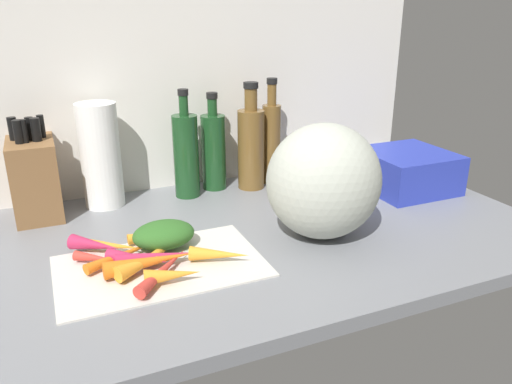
% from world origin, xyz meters
% --- Properties ---
extents(ground_plane, '(1.70, 0.80, 0.03)m').
position_xyz_m(ground_plane, '(0.00, 0.00, -0.01)').
color(ground_plane, slate).
extents(wall_back, '(1.70, 0.03, 0.60)m').
position_xyz_m(wall_back, '(0.00, 0.39, 0.30)').
color(wall_back, silver).
rests_on(wall_back, ground_plane).
extents(cutting_board, '(0.41, 0.26, 0.01)m').
position_xyz_m(cutting_board, '(-0.07, -0.10, 0.00)').
color(cutting_board, beige).
rests_on(cutting_board, ground_plane).
extents(carrot_0, '(0.12, 0.10, 0.02)m').
position_xyz_m(carrot_0, '(-0.15, 0.00, 0.02)').
color(carrot_0, orange).
rests_on(carrot_0, cutting_board).
extents(carrot_1, '(0.14, 0.15, 0.03)m').
position_xyz_m(carrot_1, '(-0.08, -0.15, 0.02)').
color(carrot_1, red).
rests_on(carrot_1, cutting_board).
extents(carrot_2, '(0.10, 0.11, 0.02)m').
position_xyz_m(carrot_2, '(-0.04, -0.04, 0.02)').
color(carrot_2, orange).
rests_on(carrot_2, cutting_board).
extents(carrot_3, '(0.11, 0.08, 0.03)m').
position_xyz_m(carrot_3, '(-0.11, -0.12, 0.02)').
color(carrot_3, orange).
rests_on(carrot_3, cutting_board).
extents(carrot_4, '(0.17, 0.09, 0.02)m').
position_xyz_m(carrot_4, '(-0.13, -0.05, 0.02)').
color(carrot_4, orange).
rests_on(carrot_4, cutting_board).
extents(carrot_5, '(0.14, 0.03, 0.02)m').
position_xyz_m(carrot_5, '(-0.05, 0.01, 0.02)').
color(carrot_5, orange).
rests_on(carrot_5, cutting_board).
extents(carrot_6, '(0.17, 0.06, 0.03)m').
position_xyz_m(carrot_6, '(-0.07, -0.09, 0.02)').
color(carrot_6, '#B2264C').
rests_on(carrot_6, cutting_board).
extents(carrot_7, '(0.12, 0.08, 0.03)m').
position_xyz_m(carrot_7, '(0.04, -0.13, 0.02)').
color(carrot_7, orange).
rests_on(carrot_7, cutting_board).
extents(carrot_8, '(0.09, 0.08, 0.02)m').
position_xyz_m(carrot_8, '(-0.19, -0.04, 0.02)').
color(carrot_8, red).
rests_on(carrot_8, cutting_board).
extents(carrot_9, '(0.11, 0.10, 0.03)m').
position_xyz_m(carrot_9, '(-0.18, 0.01, 0.02)').
color(carrot_9, '#B2264C').
rests_on(carrot_9, cutting_board).
extents(carrot_10, '(0.18, 0.04, 0.03)m').
position_xyz_m(carrot_10, '(-0.09, -0.11, 0.03)').
color(carrot_10, orange).
rests_on(carrot_10, cutting_board).
extents(carrot_11, '(0.12, 0.10, 0.03)m').
position_xyz_m(carrot_11, '(-0.11, -0.09, 0.02)').
color(carrot_11, '#B2264C').
rests_on(carrot_11, cutting_board).
extents(carrot_12, '(0.11, 0.05, 0.03)m').
position_xyz_m(carrot_12, '(-0.07, -0.18, 0.02)').
color(carrot_12, orange).
rests_on(carrot_12, cutting_board).
extents(carrot_greens_pile, '(0.13, 0.10, 0.06)m').
position_xyz_m(carrot_greens_pile, '(-0.05, -0.02, 0.04)').
color(carrot_greens_pile, '#2D6023').
rests_on(carrot_greens_pile, cutting_board).
extents(winter_squash, '(0.26, 0.25, 0.26)m').
position_xyz_m(winter_squash, '(0.30, -0.09, 0.13)').
color(winter_squash, '#B2B7A8').
rests_on(winter_squash, ground_plane).
extents(knife_block, '(0.11, 0.17, 0.25)m').
position_xyz_m(knife_block, '(-0.28, 0.29, 0.10)').
color(knife_block, brown).
rests_on(knife_block, ground_plane).
extents(paper_towel_roll, '(0.10, 0.10, 0.27)m').
position_xyz_m(paper_towel_roll, '(-0.12, 0.30, 0.13)').
color(paper_towel_roll, white).
rests_on(paper_towel_roll, ground_plane).
extents(bottle_0, '(0.07, 0.07, 0.29)m').
position_xyz_m(bottle_0, '(0.09, 0.28, 0.12)').
color(bottle_0, '#19421E').
rests_on(bottle_0, ground_plane).
extents(bottle_1, '(0.07, 0.07, 0.27)m').
position_xyz_m(bottle_1, '(0.18, 0.31, 0.11)').
color(bottle_1, '#19421E').
rests_on(bottle_1, ground_plane).
extents(bottle_2, '(0.08, 0.08, 0.30)m').
position_xyz_m(bottle_2, '(0.28, 0.27, 0.12)').
color(bottle_2, brown).
rests_on(bottle_2, ground_plane).
extents(bottle_3, '(0.05, 0.05, 0.31)m').
position_xyz_m(bottle_3, '(0.35, 0.29, 0.13)').
color(bottle_3, brown).
rests_on(bottle_3, ground_plane).
extents(dish_rack, '(0.23, 0.23, 0.11)m').
position_xyz_m(dish_rack, '(0.68, 0.08, 0.05)').
color(dish_rack, '#2838AD').
rests_on(dish_rack, ground_plane).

